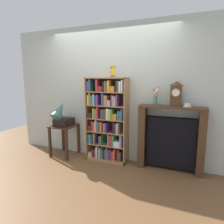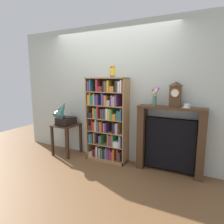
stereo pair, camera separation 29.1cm
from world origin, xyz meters
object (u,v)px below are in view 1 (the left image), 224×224
(bookshelf, at_px, (107,122))
(flower_vase, at_px, (156,96))
(cup_stack, at_px, (113,72))
(side_table_left, at_px, (64,133))
(gramophone, at_px, (62,116))
(mantel_clock, at_px, (176,94))
(fireplace_mantel, at_px, (171,139))
(teacup_with_saucer, at_px, (187,105))

(bookshelf, bearing_deg, flower_vase, 1.63)
(cup_stack, distance_m, flower_vase, 0.88)
(bookshelf, distance_m, side_table_left, 0.97)
(bookshelf, height_order, gramophone, bookshelf)
(gramophone, xyz_separation_m, mantel_clock, (2.16, 0.18, 0.49))
(flower_vase, bearing_deg, fireplace_mantel, 4.96)
(cup_stack, xyz_separation_m, gramophone, (-1.06, -0.12, -0.86))
(gramophone, xyz_separation_m, flower_vase, (1.83, 0.18, 0.45))
(side_table_left, height_order, flower_vase, flower_vase)
(side_table_left, distance_m, flower_vase, 2.01)
(gramophone, distance_m, flower_vase, 1.90)
(flower_vase, bearing_deg, side_table_left, -176.27)
(mantel_clock, bearing_deg, gramophone, -175.17)
(side_table_left, distance_m, mantel_clock, 2.33)
(gramophone, distance_m, mantel_clock, 2.22)
(cup_stack, height_order, flower_vase, cup_stack)
(bookshelf, xyz_separation_m, side_table_left, (-0.93, -0.09, -0.29))
(gramophone, height_order, teacup_with_saucer, teacup_with_saucer)
(fireplace_mantel, distance_m, flower_vase, 0.79)
(cup_stack, height_order, teacup_with_saucer, cup_stack)
(side_table_left, relative_size, flower_vase, 2.05)
(gramophone, height_order, mantel_clock, mantel_clock)
(bookshelf, distance_m, mantel_clock, 1.36)
(side_table_left, bearing_deg, bookshelf, 5.78)
(side_table_left, height_order, teacup_with_saucer, teacup_with_saucer)
(bookshelf, bearing_deg, gramophone, -170.40)
(bookshelf, bearing_deg, cup_stack, -14.14)
(cup_stack, distance_m, side_table_left, 1.63)
(fireplace_mantel, bearing_deg, cup_stack, -175.42)
(cup_stack, relative_size, gramophone, 0.38)
(bookshelf, height_order, teacup_with_saucer, bookshelf)
(side_table_left, relative_size, mantel_clock, 1.58)
(fireplace_mantel, relative_size, mantel_clock, 2.80)
(side_table_left, xyz_separation_m, fireplace_mantel, (2.11, 0.14, 0.08))
(cup_stack, relative_size, mantel_clock, 0.51)
(teacup_with_saucer, bearing_deg, mantel_clock, -179.27)
(mantel_clock, bearing_deg, bookshelf, -178.81)
(fireplace_mantel, relative_size, teacup_with_saucer, 7.76)
(bookshelf, bearing_deg, teacup_with_saucer, 1.13)
(bookshelf, distance_m, cup_stack, 0.96)
(flower_vase, relative_size, teacup_with_saucer, 2.13)
(side_table_left, distance_m, fireplace_mantel, 2.11)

